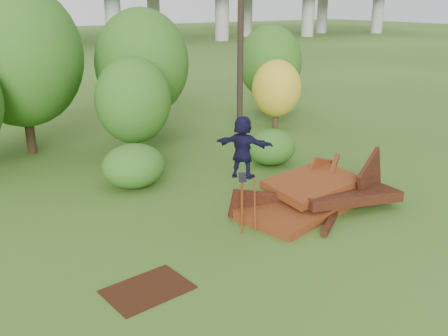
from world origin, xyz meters
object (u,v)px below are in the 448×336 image
scrap_pile (316,196)px  utility_pole (241,13)px  skater (243,147)px  flat_plate (148,289)px

scrap_pile → utility_pole: bearing=71.5°
skater → utility_pole: utility_pole is taller
scrap_pile → flat_plate: scrap_pile is taller
scrap_pile → skater: 3.64m
flat_plate → utility_pole: 14.57m
flat_plate → utility_pole: (9.20, 9.81, 5.60)m
scrap_pile → utility_pole: 10.20m
scrap_pile → skater: size_ratio=3.40×
skater → utility_pole: bearing=-73.8°
skater → flat_plate: (-3.44, -1.28, -2.47)m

